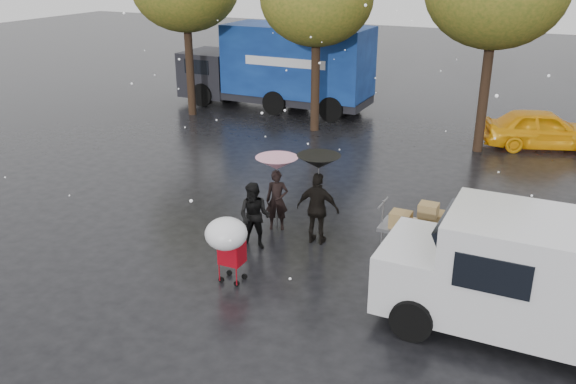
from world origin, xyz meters
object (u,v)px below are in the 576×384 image
at_px(person_black, 318,209).
at_px(vendor_cart, 419,223).
at_px(blue_truck, 280,67).
at_px(shopping_cart, 227,237).
at_px(yellow_taxi, 543,129).
at_px(white_van, 536,278).
at_px(person_pink, 277,200).

distance_m(person_black, vendor_cart, 2.26).
relative_size(person_black, blue_truck, 0.20).
xyz_separation_m(person_black, shopping_cart, (-0.87, -2.54, 0.21)).
bearing_deg(person_black, blue_truck, -64.18).
bearing_deg(yellow_taxi, shopping_cart, 139.09).
bearing_deg(white_van, blue_truck, 130.73).
bearing_deg(blue_truck, person_black, -59.93).
bearing_deg(person_pink, person_black, -36.04).
bearing_deg(vendor_cart, person_black, -167.06).
distance_m(vendor_cart, white_van, 3.48).
distance_m(shopping_cart, yellow_taxi, 13.52).
relative_size(blue_truck, yellow_taxi, 2.11).
relative_size(person_pink, person_black, 0.87).
bearing_deg(person_pink, vendor_cart, -18.67).
relative_size(person_black, shopping_cart, 1.16).
relative_size(vendor_cart, shopping_cart, 1.04).
xyz_separation_m(person_black, vendor_cart, (2.20, 0.51, -0.12)).
xyz_separation_m(white_van, blue_truck, (-11.31, 13.14, 0.60)).
relative_size(person_black, yellow_taxi, 0.43).
relative_size(vendor_cart, blue_truck, 0.18).
xyz_separation_m(person_pink, vendor_cart, (3.38, 0.22, -0.01)).
bearing_deg(blue_truck, white_van, -49.27).
height_order(blue_truck, yellow_taxi, blue_truck).
xyz_separation_m(white_van, yellow_taxi, (-0.70, 11.86, -0.49)).
height_order(person_pink, yellow_taxi, person_pink).
relative_size(person_pink, white_van, 0.30).
bearing_deg(blue_truck, shopping_cart, -67.69).
height_order(white_van, blue_truck, blue_truck).
bearing_deg(blue_truck, yellow_taxi, -6.84).
bearing_deg(shopping_cart, person_black, 71.16).
relative_size(vendor_cart, white_van, 0.31).
height_order(person_black, shopping_cart, person_black).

